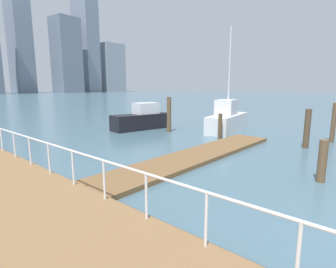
# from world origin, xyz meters

# --- Properties ---
(ground_plane) EXTENTS (300.00, 300.00, 0.00)m
(ground_plane) POSITION_xyz_m (0.00, 20.00, 0.00)
(ground_plane) COLOR #476675
(floating_dock) EXTENTS (12.56, 2.00, 0.18)m
(floating_dock) POSITION_xyz_m (2.78, 8.96, 0.09)
(floating_dock) COLOR brown
(floating_dock) RESTS_ON ground_plane
(boardwalk_railing) EXTENTS (0.06, 28.29, 1.08)m
(boardwalk_railing) POSITION_xyz_m (-3.15, 9.10, 1.23)
(boardwalk_railing) COLOR white
(boardwalk_railing) RESTS_ON boardwalk
(dock_piling_0) EXTENTS (0.26, 0.26, 2.37)m
(dock_piling_0) POSITION_xyz_m (11.31, 4.90, 1.19)
(dock_piling_0) COLOR brown
(dock_piling_0) RESTS_ON ground_plane
(dock_piling_1) EXTENTS (0.32, 0.32, 2.13)m
(dock_piling_1) POSITION_xyz_m (8.64, 5.67, 1.07)
(dock_piling_1) COLOR brown
(dock_piling_1) RESTS_ON ground_plane
(dock_piling_2) EXTENTS (0.32, 0.32, 2.56)m
(dock_piling_2) POSITION_xyz_m (7.64, 14.74, 1.28)
(dock_piling_2) COLOR brown
(dock_piling_2) RESTS_ON ground_plane
(dock_piling_3) EXTENTS (0.29, 0.29, 1.51)m
(dock_piling_3) POSITION_xyz_m (3.27, 3.81, 0.76)
(dock_piling_3) COLOR brown
(dock_piling_3) RESTS_ON ground_plane
(dock_piling_4) EXTENTS (0.26, 0.26, 1.61)m
(dock_piling_4) POSITION_xyz_m (7.85, 10.57, 0.81)
(dock_piling_4) COLOR brown
(dock_piling_4) RESTS_ON ground_plane
(moored_boat_2) EXTENTS (4.88, 2.25, 2.05)m
(moored_boat_2) POSITION_xyz_m (7.17, 17.17, 0.79)
(moored_boat_2) COLOR black
(moored_boat_2) RESTS_ON ground_plane
(moored_boat_3) EXTENTS (5.39, 2.48, 7.53)m
(moored_boat_3) POSITION_xyz_m (10.70, 11.64, 0.87)
(moored_boat_3) COLOR white
(moored_boat_3) RESTS_ON ground_plane
(skyline_tower_4) EXTENTS (9.42, 11.55, 63.78)m
(skyline_tower_4) POSITION_xyz_m (48.14, 150.03, 31.89)
(skyline_tower_4) COLOR gray
(skyline_tower_4) RESTS_ON ground_plane
(skyline_tower_5) EXTENTS (12.55, 12.17, 38.10)m
(skyline_tower_5) POSITION_xyz_m (65.56, 136.83, 19.05)
(skyline_tower_5) COLOR slate
(skyline_tower_5) RESTS_ON ground_plane
(skyline_tower_6) EXTENTS (10.27, 14.53, 76.37)m
(skyline_tower_6) POSITION_xyz_m (82.25, 144.39, 38.19)
(skyline_tower_6) COLOR gray
(skyline_tower_6) RESTS_ON ground_plane
(skyline_tower_7) EXTENTS (14.20, 10.17, 29.54)m
(skyline_tower_7) POSITION_xyz_m (98.94, 142.57, 14.77)
(skyline_tower_7) COLOR #8C939E
(skyline_tower_7) RESTS_ON ground_plane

